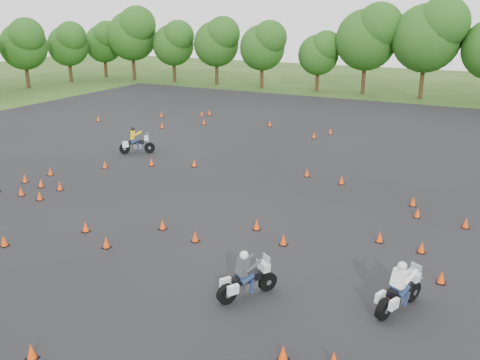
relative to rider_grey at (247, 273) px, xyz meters
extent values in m
plane|color=#2D5119|center=(-4.24, 3.85, -0.89)|extent=(140.00, 140.00, 0.00)
plane|color=black|center=(-4.24, 9.85, -0.88)|extent=(62.00, 62.00, 0.00)
cone|color=#FE440A|center=(-17.49, 20.26, -0.66)|extent=(0.26, 0.26, 0.45)
cone|color=#FE440A|center=(-14.15, 9.51, -0.66)|extent=(0.26, 0.26, 0.45)
cone|color=#FE440A|center=(-8.56, 1.71, -0.66)|extent=(0.26, 0.26, 0.45)
cone|color=#FE440A|center=(-13.37, 3.70, -0.66)|extent=(0.26, 0.26, 0.45)
cone|color=#FE440A|center=(2.95, 6.36, -0.66)|extent=(0.26, 0.26, 0.45)
cone|color=#FE440A|center=(-0.64, 12.99, -0.66)|extent=(0.26, 0.26, 0.45)
cone|color=#FE440A|center=(5.65, 3.88, -0.66)|extent=(0.26, 0.26, 0.45)
cone|color=#FE440A|center=(-3.84, 2.98, -0.66)|extent=(0.26, 0.26, 0.45)
cone|color=#FE440A|center=(-4.86, 24.26, -0.66)|extent=(0.26, 0.26, 0.45)
cone|color=#FE440A|center=(-5.77, 3.43, -0.66)|extent=(0.26, 0.26, 0.45)
cone|color=#FE440A|center=(-14.86, 5.21, -0.66)|extent=(0.26, 0.26, 0.45)
cone|color=#FE440A|center=(3.69, -2.24, -0.66)|extent=(0.26, 0.26, 0.45)
cone|color=#FE440A|center=(-10.11, 24.77, -0.66)|extent=(0.26, 0.26, 0.45)
cone|color=#FE440A|center=(-2.10, 5.23, -0.66)|extent=(0.26, 0.26, 0.45)
cone|color=#FE440A|center=(-23.84, 20.07, -0.66)|extent=(0.26, 0.26, 0.45)
cone|color=#FE440A|center=(2.37, -2.60, -0.66)|extent=(0.26, 0.26, 0.45)
cone|color=#FE440A|center=(-2.80, 13.44, -0.66)|extent=(0.26, 0.26, 0.45)
cone|color=#FE440A|center=(-16.27, 5.41, -0.66)|extent=(0.26, 0.26, 0.45)
cone|color=#FE440A|center=(-14.72, 3.76, -0.66)|extent=(0.26, 0.26, 0.45)
cone|color=#FE440A|center=(-6.70, 0.85, -0.66)|extent=(0.26, 0.26, 0.45)
cone|color=#FE440A|center=(-0.47, 4.31, -0.66)|extent=(0.26, 0.26, 0.45)
cone|color=#FE440A|center=(5.97, 9.54, -0.66)|extent=(0.26, 0.26, 0.45)
cone|color=#FE440A|center=(3.43, 11.28, -0.66)|extent=(0.26, 0.26, 0.45)
cone|color=#FE440A|center=(-10.48, -0.89, -0.66)|extent=(0.26, 0.26, 0.45)
cone|color=#FE440A|center=(3.87, 9.86, -0.66)|extent=(0.26, 0.26, 0.45)
cone|color=#FE440A|center=(-11.97, 11.20, -0.66)|extent=(0.26, 0.26, 0.45)
cone|color=#FE440A|center=(-15.22, 22.94, -0.66)|extent=(0.26, 0.26, 0.45)
cone|color=#FE440A|center=(-16.80, 26.59, -0.66)|extent=(0.26, 0.26, 0.45)
cone|color=#FE440A|center=(-16.01, 7.00, -0.66)|extent=(0.26, 0.26, 0.45)
cone|color=#FE440A|center=(-3.80, -5.64, -0.66)|extent=(0.26, 0.26, 0.45)
cone|color=#FE440A|center=(-20.15, 23.99, -0.66)|extent=(0.26, 0.26, 0.45)
cone|color=#FE440A|center=(-13.58, 5.29, -0.66)|extent=(0.26, 0.26, 0.45)
cone|color=#FE440A|center=(-5.54, 22.44, -0.66)|extent=(0.26, 0.26, 0.45)
cone|color=#FE440A|center=(-9.55, 12.21, -0.66)|extent=(0.26, 0.26, 0.45)
cone|color=#FE440A|center=(4.36, 1.47, -0.66)|extent=(0.26, 0.26, 0.45)
cone|color=#FE440A|center=(4.64, 6.09, -0.66)|extent=(0.26, 0.26, 0.45)
cone|color=#FE440A|center=(-17.17, 25.91, -0.66)|extent=(0.26, 0.26, 0.45)
camera|label=1|loc=(6.91, -14.15, 8.33)|focal=40.00mm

